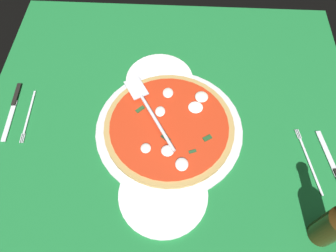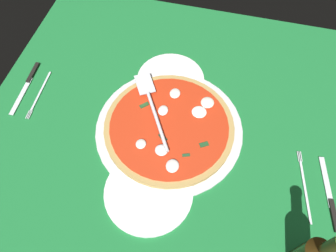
{
  "view_description": "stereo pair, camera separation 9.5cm",
  "coord_description": "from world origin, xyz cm",
  "px_view_note": "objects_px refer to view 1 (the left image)",
  "views": [
    {
      "loc": [
        -47.47,
        -2.21,
        83.01
      ],
      "look_at": [
        1.43,
        0.32,
        2.01
      ],
      "focal_mm": 34.99,
      "sensor_mm": 36.0,
      "label": 1
    },
    {
      "loc": [
        -46.07,
        -11.56,
        83.01
      ],
      "look_at": [
        1.43,
        0.32,
        2.01
      ],
      "focal_mm": 34.99,
      "sensor_mm": 36.0,
      "label": 2
    }
  ],
  "objects_px": {
    "dinner_plate_right": "(160,80)",
    "place_setting_far": "(21,112)",
    "pizza": "(168,126)",
    "dinner_plate_left": "(163,194)",
    "pizza_server": "(149,109)",
    "beer_bottle": "(335,225)",
    "place_setting_near": "(321,165)"
  },
  "relations": [
    {
      "from": "pizza_server",
      "to": "beer_bottle",
      "type": "bearing_deg",
      "value": -156.47
    },
    {
      "from": "pizza",
      "to": "place_setting_far",
      "type": "height_order",
      "value": "pizza"
    },
    {
      "from": "dinner_plate_left",
      "to": "dinner_plate_right",
      "type": "bearing_deg",
      "value": 5.15
    },
    {
      "from": "dinner_plate_left",
      "to": "pizza_server",
      "type": "relative_size",
      "value": 0.91
    },
    {
      "from": "dinner_plate_right",
      "to": "beer_bottle",
      "type": "xyz_separation_m",
      "value": [
        -0.46,
        -0.43,
        0.09
      ]
    },
    {
      "from": "dinner_plate_right",
      "to": "pizza_server",
      "type": "xyz_separation_m",
      "value": [
        -0.14,
        0.02,
        0.04
      ]
    },
    {
      "from": "pizza",
      "to": "dinner_plate_right",
      "type": "bearing_deg",
      "value": 11.89
    },
    {
      "from": "pizza",
      "to": "beer_bottle",
      "type": "height_order",
      "value": "beer_bottle"
    },
    {
      "from": "pizza_server",
      "to": "place_setting_far",
      "type": "distance_m",
      "value": 0.39
    },
    {
      "from": "dinner_plate_right",
      "to": "beer_bottle",
      "type": "relative_size",
      "value": 0.89
    },
    {
      "from": "place_setting_near",
      "to": "place_setting_far",
      "type": "height_order",
      "value": "same"
    },
    {
      "from": "place_setting_far",
      "to": "beer_bottle",
      "type": "distance_m",
      "value": 0.9
    },
    {
      "from": "pizza_server",
      "to": "dinner_plate_left",
      "type": "bearing_deg",
      "value": 162.08
    },
    {
      "from": "dinner_plate_right",
      "to": "place_setting_far",
      "type": "bearing_deg",
      "value": 109.14
    },
    {
      "from": "pizza_server",
      "to": "dinner_plate_right",
      "type": "bearing_deg",
      "value": -38.84
    },
    {
      "from": "dinner_plate_right",
      "to": "place_setting_near",
      "type": "height_order",
      "value": "place_setting_near"
    },
    {
      "from": "dinner_plate_right",
      "to": "place_setting_near",
      "type": "xyz_separation_m",
      "value": [
        -0.28,
        -0.46,
        -0.0
      ]
    },
    {
      "from": "dinner_plate_right",
      "to": "pizza_server",
      "type": "bearing_deg",
      "value": 171.87
    },
    {
      "from": "dinner_plate_left",
      "to": "beer_bottle",
      "type": "bearing_deg",
      "value": -101.64
    },
    {
      "from": "pizza",
      "to": "place_setting_near",
      "type": "relative_size",
      "value": 1.67
    },
    {
      "from": "pizza_server",
      "to": "beer_bottle",
      "type": "relative_size",
      "value": 1.06
    },
    {
      "from": "pizza",
      "to": "place_setting_far",
      "type": "relative_size",
      "value": 1.81
    },
    {
      "from": "pizza",
      "to": "dinner_plate_left",
      "type": "bearing_deg",
      "value": 178.99
    },
    {
      "from": "dinner_plate_right",
      "to": "pizza",
      "type": "distance_m",
      "value": 0.18
    },
    {
      "from": "beer_bottle",
      "to": "place_setting_near",
      "type": "bearing_deg",
      "value": -11.96
    },
    {
      "from": "pizza",
      "to": "beer_bottle",
      "type": "distance_m",
      "value": 0.48
    },
    {
      "from": "pizza_server",
      "to": "place_setting_near",
      "type": "xyz_separation_m",
      "value": [
        -0.13,
        -0.48,
        -0.04
      ]
    },
    {
      "from": "pizza_server",
      "to": "beer_bottle",
      "type": "height_order",
      "value": "beer_bottle"
    },
    {
      "from": "dinner_plate_left",
      "to": "place_setting_far",
      "type": "bearing_deg",
      "value": 61.99
    },
    {
      "from": "dinner_plate_left",
      "to": "place_setting_far",
      "type": "distance_m",
      "value": 0.51
    },
    {
      "from": "place_setting_near",
      "to": "beer_bottle",
      "type": "relative_size",
      "value": 0.93
    },
    {
      "from": "dinner_plate_left",
      "to": "place_setting_near",
      "type": "xyz_separation_m",
      "value": [
        0.11,
        -0.43,
        -0.0
      ]
    }
  ]
}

